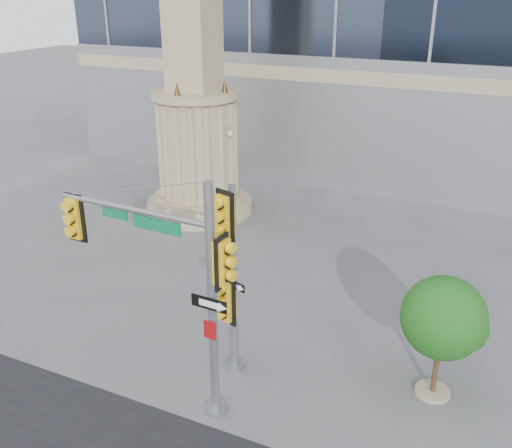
% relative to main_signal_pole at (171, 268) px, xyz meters
% --- Properties ---
extents(ground, '(120.00, 120.00, 0.00)m').
position_rel_main_signal_pole_xyz_m(ground, '(0.48, 1.46, -3.41)').
color(ground, '#545456').
rests_on(ground, ground).
extents(monument, '(4.40, 4.40, 16.60)m').
position_rel_main_signal_pole_xyz_m(monument, '(-5.52, 10.46, 2.11)').
color(monument, tan).
rests_on(monument, ground).
extents(main_signal_pole, '(4.26, 0.57, 5.50)m').
position_rel_main_signal_pole_xyz_m(main_signal_pole, '(0.00, 0.00, 0.00)').
color(main_signal_pole, slate).
rests_on(main_signal_pole, ground).
extents(secondary_signal_pole, '(0.84, 0.79, 4.88)m').
position_rel_main_signal_pole_xyz_m(secondary_signal_pole, '(0.58, 1.46, -0.54)').
color(secondary_signal_pole, slate).
rests_on(secondary_signal_pole, ground).
extents(street_tree, '(1.96, 1.91, 3.05)m').
position_rel_main_signal_pole_xyz_m(street_tree, '(5.40, 2.67, -1.40)').
color(street_tree, tan).
rests_on(street_tree, ground).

